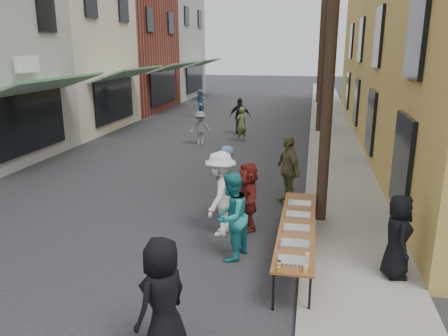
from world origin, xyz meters
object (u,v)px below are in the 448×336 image
at_px(guest_front_a, 163,299).
at_px(utility_pole_mid, 323,40).
at_px(utility_pole_far, 321,42).
at_px(catering_tray_sausage, 293,262).
at_px(server, 398,236).
at_px(serving_table, 297,227).
at_px(guest_front_c, 231,216).
at_px(utility_pole_near, 332,31).

bearing_deg(guest_front_a, utility_pole_mid, -162.55).
bearing_deg(guest_front_a, utility_pole_far, -159.64).
bearing_deg(catering_tray_sausage, server, 33.03).
distance_m(serving_table, guest_front_c, 1.34).
xyz_separation_m(utility_pole_mid, guest_front_a, (-2.17, -17.33, -3.62)).
height_order(serving_table, server, server).
distance_m(utility_pole_far, server, 26.82).
relative_size(utility_pole_far, server, 5.75).
distance_m(utility_pole_mid, catering_tray_sausage, 16.16).
bearing_deg(server, catering_tray_sausage, 119.91).
bearing_deg(guest_front_c, utility_pole_far, -167.37).
height_order(guest_front_a, guest_front_c, guest_front_c).
relative_size(utility_pole_near, guest_front_c, 4.96).
bearing_deg(utility_pole_mid, server, -84.89).
bearing_deg(guest_front_c, serving_table, 115.11).
relative_size(serving_table, guest_front_c, 2.20).
bearing_deg(serving_table, utility_pole_far, 88.90).
bearing_deg(utility_pole_near, guest_front_a, -112.14).
bearing_deg(guest_front_c, server, 101.35).
height_order(catering_tray_sausage, guest_front_c, guest_front_c).
height_order(utility_pole_near, server, utility_pole_near).
distance_m(serving_table, catering_tray_sausage, 1.65).
bearing_deg(utility_pole_mid, catering_tray_sausage, -91.82).
bearing_deg(serving_table, catering_tray_sausage, -90.00).
bearing_deg(server, utility_pole_mid, 1.98).
relative_size(utility_pole_mid, guest_front_c, 4.96).
bearing_deg(utility_pole_near, utility_pole_far, 90.00).
distance_m(utility_pole_far, serving_table, 26.35).
distance_m(utility_pole_mid, utility_pole_far, 12.00).
bearing_deg(utility_pole_mid, serving_table, -92.04).
relative_size(catering_tray_sausage, guest_front_c, 0.28).
bearing_deg(guest_front_c, catering_tray_sausage, 58.52).
height_order(utility_pole_near, guest_front_c, utility_pole_near).
height_order(utility_pole_far, server, utility_pole_far).
distance_m(utility_pole_near, guest_front_a, 6.80).
relative_size(utility_pole_mid, guest_front_a, 5.09).
relative_size(utility_pole_near, catering_tray_sausage, 18.00).
height_order(utility_pole_far, guest_front_c, utility_pole_far).
xyz_separation_m(guest_front_a, guest_front_c, (0.36, 3.07, 0.02)).
relative_size(utility_pole_near, serving_table, 2.25).
xyz_separation_m(utility_pole_mid, serving_table, (-0.50, -14.07, -3.79)).
height_order(utility_pole_mid, guest_front_a, utility_pole_mid).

